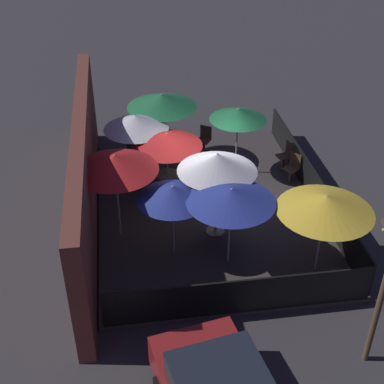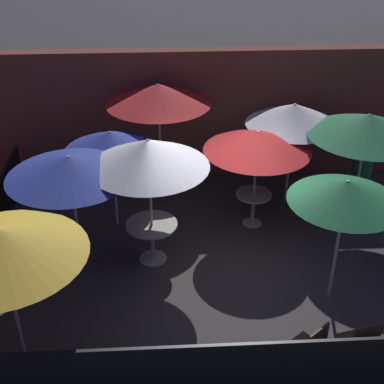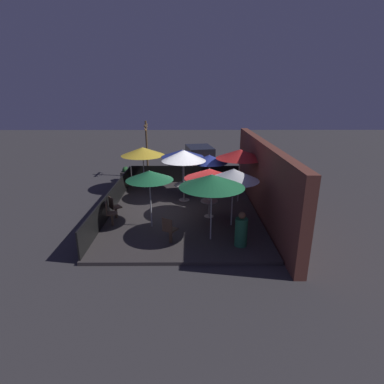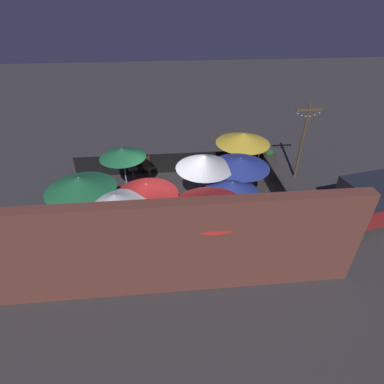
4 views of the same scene
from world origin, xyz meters
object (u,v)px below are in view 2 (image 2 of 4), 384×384
object	(u,v)px
patio_umbrella_7	(0,242)
patio_umbrella_6	(368,125)
patio_umbrella_2	(346,191)
patio_chair_2	(360,343)
patio_umbrella_3	(70,166)
patio_umbrella_0	(257,141)
patio_umbrella_5	(111,141)
patio_chair_1	(309,347)
patio_umbrella_4	(158,94)
dining_table_0	(253,200)
patio_umbrella_8	(294,114)
patron_0	(360,176)
patio_umbrella_1	(148,153)
dining_table_1	(152,231)

from	to	relation	value
patio_umbrella_7	patio_umbrella_6	bearing A→B (deg)	28.22
patio_umbrella_2	patio_chair_2	xyz separation A→B (m)	(-0.09, -1.58, -1.49)
patio_umbrella_3	patio_umbrella_0	bearing A→B (deg)	19.44
patio_umbrella_5	patio_chair_2	bearing A→B (deg)	-47.98
patio_umbrella_7	patio_chair_1	distance (m)	4.34
patio_umbrella_0	patio_umbrella_2	distance (m)	2.45
patio_umbrella_4	dining_table_0	distance (m)	2.90
patio_umbrella_8	dining_table_0	distance (m)	1.88
patio_umbrella_3	patio_umbrella_8	xyz separation A→B (m)	(4.12, 1.96, 0.02)
patio_chair_1	patio_chair_2	xyz separation A→B (m)	(0.70, 0.01, 0.02)
patio_umbrella_4	patron_0	distance (m)	4.65
patio_umbrella_3	patio_umbrella_5	xyz separation A→B (m)	(0.55, 1.30, -0.16)
patio_chair_1	patio_umbrella_3	bearing A→B (deg)	14.14
patio_umbrella_1	patio_umbrella_3	size ratio (longest dim) A/B	1.10
patio_umbrella_4	patio_umbrella_6	xyz separation A→B (m)	(3.83, -1.53, -0.13)
patio_umbrella_6	patio_chair_2	bearing A→B (deg)	-107.00
patio_umbrella_1	dining_table_1	distance (m)	1.54
patio_umbrella_2	patron_0	xyz separation A→B (m)	(1.52, 3.16, -1.49)
patio_chair_2	patio_umbrella_4	bearing A→B (deg)	14.17
patio_umbrella_6	dining_table_1	xyz separation A→B (m)	(-4.00, -1.00, -1.51)
patio_umbrella_1	patron_0	world-z (taller)	patio_umbrella_1
dining_table_0	patio_chair_1	bearing A→B (deg)	-87.56
patio_umbrella_6	patio_chair_2	size ratio (longest dim) A/B	2.44
patio_umbrella_8	dining_table_1	world-z (taller)	patio_umbrella_8
patio_umbrella_2	patio_umbrella_3	bearing A→B (deg)	165.49
patio_umbrella_7	patio_chair_1	size ratio (longest dim) A/B	2.42
patio_umbrella_1	dining_table_1	size ratio (longest dim) A/B	2.61
patio_umbrella_8	patio_chair_1	bearing A→B (deg)	-98.38
patio_umbrella_6	dining_table_0	world-z (taller)	patio_umbrella_6
patron_0	patio_umbrella_3	bearing A→B (deg)	-74.47
dining_table_0	dining_table_1	size ratio (longest dim) A/B	0.76
patio_chair_1	patio_umbrella_4	bearing A→B (deg)	-17.36
patio_umbrella_1	patio_umbrella_5	world-z (taller)	patio_umbrella_1
patio_umbrella_2	dining_table_1	world-z (taller)	patio_umbrella_2
patio_umbrella_7	patio_umbrella_5	bearing A→B (deg)	71.07
patio_umbrella_1	patio_chair_2	world-z (taller)	patio_umbrella_1
patio_umbrella_7	patio_umbrella_3	bearing A→B (deg)	73.77
dining_table_1	patio_chair_2	distance (m)	3.97
patio_umbrella_0	patio_umbrella_2	bearing A→B (deg)	-67.13
patio_umbrella_8	patio_chair_2	size ratio (longest dim) A/B	2.33
patio_umbrella_0	patio_chair_1	distance (m)	4.07
patio_umbrella_4	patio_chair_1	bearing A→B (deg)	-69.52
patio_umbrella_6	patron_0	distance (m)	1.92
dining_table_1	patron_0	bearing A→B (deg)	23.91
patio_umbrella_5	patio_umbrella_7	size ratio (longest dim) A/B	0.90
patio_umbrella_7	dining_table_0	size ratio (longest dim) A/B	3.20
patio_umbrella_2	patio_umbrella_5	xyz separation A→B (m)	(-3.67, 2.39, -0.18)
dining_table_1	patio_chair_2	world-z (taller)	patio_chair_2
patio_umbrella_0	patio_umbrella_3	xyz separation A→B (m)	(-3.27, -1.15, 0.17)
patio_umbrella_4	dining_table_1	distance (m)	3.02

